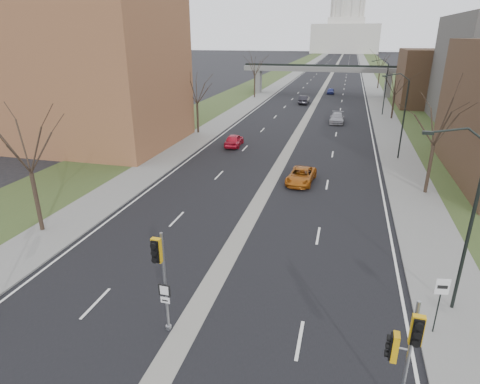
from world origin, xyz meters
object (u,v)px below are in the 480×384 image
at_px(speed_limit_sign, 440,296).
at_px(car_left_near, 234,140).
at_px(car_right_far, 331,91).
at_px(signal_pole_right, 406,346).
at_px(car_left_far, 304,100).
at_px(signal_pole_median, 161,267).
at_px(car_right_near, 301,176).
at_px(car_right_mid, 337,118).

xyz_separation_m(speed_limit_sign, car_left_near, (-17.11, 28.76, -1.26)).
bearing_deg(car_right_far, signal_pole_right, -85.95).
bearing_deg(car_left_far, car_right_far, -104.30).
xyz_separation_m(signal_pole_median, car_right_near, (3.45, 21.01, -2.71)).
distance_m(car_left_far, car_right_far, 16.29).
distance_m(car_left_far, car_right_mid, 18.14).
bearing_deg(car_left_near, car_left_far, -100.88).
xyz_separation_m(signal_pole_median, speed_limit_sign, (11.39, 2.97, -1.37)).
xyz_separation_m(car_left_far, car_right_far, (4.20, 15.74, -0.13)).
bearing_deg(car_right_near, car_right_far, 94.95).
height_order(speed_limit_sign, car_left_near, speed_limit_sign).
bearing_deg(car_right_near, car_left_far, 100.47).
xyz_separation_m(speed_limit_sign, car_right_mid, (-5.83, 45.87, -1.26)).
bearing_deg(car_right_near, car_right_mid, 90.18).
height_order(signal_pole_median, car_right_mid, signal_pole_median).
bearing_deg(car_left_near, speed_limit_sign, 117.44).
relative_size(signal_pole_median, car_left_near, 1.12).
bearing_deg(car_left_far, car_left_near, 83.08).
bearing_deg(car_left_near, car_right_near, 127.26).
relative_size(speed_limit_sign, car_left_far, 0.57).
xyz_separation_m(car_left_far, car_right_mid, (6.78, -16.83, -0.06)).
relative_size(speed_limit_sign, car_left_near, 0.63).
bearing_deg(car_right_near, signal_pole_right, -71.10).
height_order(car_left_near, car_left_far, car_left_far).
bearing_deg(car_right_mid, car_right_far, 95.13).
bearing_deg(signal_pole_right, speed_limit_sign, 69.09).
relative_size(signal_pole_median, signal_pole_right, 1.03).
bearing_deg(car_right_near, speed_limit_sign, -61.77).
height_order(car_left_far, car_right_near, car_left_far).
distance_m(car_right_near, car_right_far, 60.39).
bearing_deg(speed_limit_sign, car_left_near, 110.77).
bearing_deg(car_right_far, car_right_near, -89.86).
xyz_separation_m(car_left_near, car_right_near, (9.18, -10.72, -0.08)).
relative_size(signal_pole_right, car_right_near, 1.00).
xyz_separation_m(signal_pole_median, car_left_near, (-5.73, 31.73, -2.63)).
relative_size(signal_pole_median, car_right_near, 1.03).
xyz_separation_m(signal_pole_right, car_left_far, (-10.55, 67.51, -2.29)).
height_order(signal_pole_right, speed_limit_sign, signal_pole_right).
xyz_separation_m(signal_pole_median, signal_pole_right, (9.33, -1.85, -0.29)).
bearing_deg(car_right_mid, car_right_near, -93.71).
xyz_separation_m(speed_limit_sign, car_right_near, (-7.93, 18.05, -1.34)).
bearing_deg(signal_pole_right, car_left_far, 101.17).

